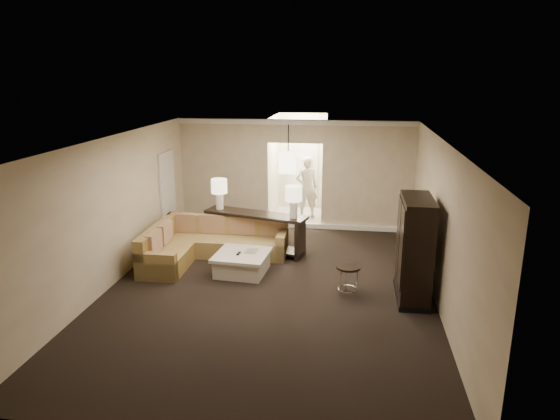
% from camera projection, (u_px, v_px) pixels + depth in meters
% --- Properties ---
extents(ground, '(8.00, 8.00, 0.00)m').
position_uv_depth(ground, '(269.00, 290.00, 9.33)').
color(ground, black).
rests_on(ground, ground).
extents(wall_back, '(6.00, 0.04, 2.80)m').
position_uv_depth(wall_back, '(295.00, 174.00, 12.77)').
color(wall_back, beige).
rests_on(wall_back, ground).
extents(wall_front, '(6.00, 0.04, 2.80)m').
position_uv_depth(wall_front, '(204.00, 327.00, 5.14)').
color(wall_front, beige).
rests_on(wall_front, ground).
extents(wall_left, '(0.04, 8.00, 2.80)m').
position_uv_depth(wall_left, '(112.00, 212.00, 9.38)').
color(wall_left, beige).
rests_on(wall_left, ground).
extents(wall_right, '(0.04, 8.00, 2.80)m').
position_uv_depth(wall_right, '(441.00, 226.00, 8.54)').
color(wall_right, beige).
rests_on(wall_right, ground).
extents(ceiling, '(6.00, 8.00, 0.02)m').
position_uv_depth(ceiling, '(268.00, 140.00, 8.58)').
color(ceiling, silver).
rests_on(ceiling, wall_back).
extents(crown_molding, '(6.00, 0.10, 0.12)m').
position_uv_depth(crown_molding, '(295.00, 122.00, 12.37)').
color(crown_molding, white).
rests_on(crown_molding, wall_back).
extents(baseboard, '(6.00, 0.10, 0.12)m').
position_uv_depth(baseboard, '(294.00, 225.00, 13.08)').
color(baseboard, white).
rests_on(baseboard, ground).
extents(side_door, '(0.05, 0.90, 2.10)m').
position_uv_depth(side_door, '(168.00, 195.00, 12.14)').
color(side_door, silver).
rests_on(side_door, ground).
extents(foyer, '(1.44, 2.02, 2.80)m').
position_uv_depth(foyer, '(300.00, 169.00, 14.08)').
color(foyer, beige).
rests_on(foyer, ground).
extents(sectional_sofa, '(2.79, 2.23, 0.83)m').
position_uv_depth(sectional_sofa, '(206.00, 244.00, 10.84)').
color(sectional_sofa, brown).
rests_on(sectional_sofa, ground).
extents(coffee_table, '(1.12, 1.12, 0.44)m').
position_uv_depth(coffee_table, '(242.00, 263.00, 10.08)').
color(coffee_table, silver).
rests_on(coffee_table, ground).
extents(console_table, '(2.41, 1.12, 0.91)m').
position_uv_depth(console_table, '(256.00, 229.00, 11.18)').
color(console_table, black).
rests_on(console_table, ground).
extents(armoire, '(0.55, 1.29, 1.85)m').
position_uv_depth(armoire, '(414.00, 251.00, 8.81)').
color(armoire, black).
rests_on(armoire, ground).
extents(drink_table, '(0.44, 0.44, 0.55)m').
position_uv_depth(drink_table, '(348.00, 274.00, 9.06)').
color(drink_table, black).
rests_on(drink_table, ground).
extents(table_lamp_left, '(0.36, 0.36, 0.69)m').
position_uv_depth(table_lamp_left, '(219.00, 189.00, 11.31)').
color(table_lamp_left, white).
rests_on(table_lamp_left, console_table).
extents(table_lamp_right, '(0.36, 0.36, 0.69)m').
position_uv_depth(table_lamp_right, '(294.00, 197.00, 10.62)').
color(table_lamp_right, white).
rests_on(table_lamp_right, console_table).
extents(pendant_light, '(0.38, 0.38, 1.09)m').
position_uv_depth(pendant_light, '(288.00, 162.00, 11.38)').
color(pendant_light, black).
rests_on(pendant_light, ceiling).
extents(person, '(0.80, 0.64, 1.91)m').
position_uv_depth(person, '(307.00, 184.00, 13.73)').
color(person, beige).
rests_on(person, ground).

